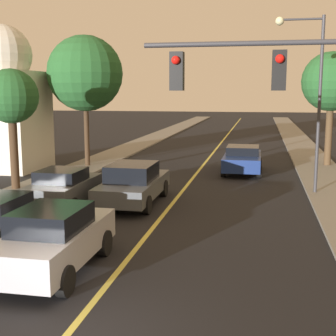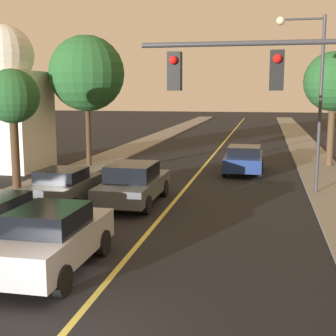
# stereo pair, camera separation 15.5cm
# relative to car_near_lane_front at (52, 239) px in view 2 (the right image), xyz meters

# --- Properties ---
(road_surface) EXTENTS (10.89, 80.00, 0.01)m
(road_surface) POSITION_rel_car_near_lane_front_xyz_m (1.52, 32.98, -0.85)
(road_surface) COLOR black
(road_surface) RESTS_ON ground
(sidewalk_left) EXTENTS (2.50, 80.00, 0.12)m
(sidewalk_left) POSITION_rel_car_near_lane_front_xyz_m (-5.17, 32.98, -0.79)
(sidewalk_left) COLOR gray
(sidewalk_left) RESTS_ON ground
(sidewalk_right) EXTENTS (2.50, 80.00, 0.12)m
(sidewalk_right) POSITION_rel_car_near_lane_front_xyz_m (8.22, 32.98, -0.79)
(sidewalk_right) COLOR gray
(sidewalk_right) RESTS_ON ground
(car_near_lane_front) EXTENTS (1.87, 4.28, 1.67)m
(car_near_lane_front) POSITION_rel_car_near_lane_front_xyz_m (0.00, 0.00, 0.00)
(car_near_lane_front) COLOR #A5A8B2
(car_near_lane_front) RESTS_ON ground
(car_near_lane_second) EXTENTS (2.07, 4.96, 1.65)m
(car_near_lane_second) POSITION_rel_car_near_lane_front_xyz_m (-0.00, 7.30, -0.02)
(car_near_lane_second) COLOR #474C51
(car_near_lane_second) RESTS_ON ground
(car_outer_lane_second) EXTENTS (1.91, 3.87, 1.56)m
(car_outer_lane_second) POSITION_rel_car_near_lane_front_xyz_m (-2.39, 5.99, -0.03)
(car_outer_lane_second) COLOR #474C51
(car_outer_lane_second) RESTS_ON ground
(car_far_oncoming) EXTENTS (2.09, 4.65, 1.47)m
(car_far_oncoming) POSITION_rel_car_near_lane_front_xyz_m (3.97, 15.56, -0.08)
(car_far_oncoming) COLOR navy
(car_far_oncoming) RESTS_ON ground
(traffic_signal_mast) EXTENTS (5.33, 0.42, 5.65)m
(traffic_signal_mast) POSITION_rel_car_near_lane_front_xyz_m (5.58, 0.77, 3.35)
(traffic_signal_mast) COLOR #333338
(traffic_signal_mast) RESTS_ON ground
(streetlamp_right) EXTENTS (2.02, 0.36, 7.45)m
(streetlamp_right) POSITION_rel_car_near_lane_front_xyz_m (6.86, 10.52, 4.03)
(streetlamp_right) COLOR #333338
(streetlamp_right) RESTS_ON ground
(tree_left_near) EXTENTS (4.36, 4.36, 7.55)m
(tree_left_near) POSITION_rel_car_near_lane_front_xyz_m (-5.15, 15.73, 4.63)
(tree_left_near) COLOR #3D2B1C
(tree_left_near) RESTS_ON ground
(tree_left_far) EXTENTS (2.41, 2.41, 5.33)m
(tree_left_far) POSITION_rel_car_near_lane_front_xyz_m (-5.92, 8.73, 3.32)
(tree_left_far) COLOR #3D2B1C
(tree_left_far) RESTS_ON ground
(tree_right_near) EXTENTS (3.45, 3.45, 6.64)m
(tree_right_near) POSITION_rel_car_near_lane_front_xyz_m (8.87, 18.63, 4.14)
(tree_right_near) COLOR #4C3823
(tree_right_near) RESTS_ON ground
(domed_building_left) EXTENTS (4.04, 4.04, 8.17)m
(domed_building_left) POSITION_rel_car_near_lane_front_xyz_m (-9.44, 14.15, 3.01)
(domed_building_left) COLOR beige
(domed_building_left) RESTS_ON ground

